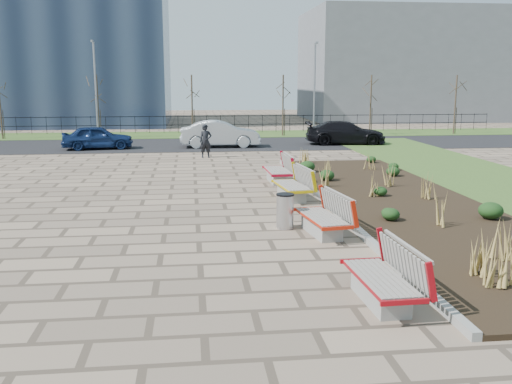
{
  "coord_description": "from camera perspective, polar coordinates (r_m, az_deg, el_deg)",
  "views": [
    {
      "loc": [
        -0.14,
        -11.26,
        3.74
      ],
      "look_at": [
        1.5,
        3.0,
        0.9
      ],
      "focal_mm": 40.0,
      "sensor_mm": 36.0,
      "label": 1
    }
  ],
  "objects": [
    {
      "name": "railing_fence",
      "position": [
        40.87,
        -6.39,
        6.78
      ],
      "size": [
        44.0,
        0.1,
        1.2
      ],
      "primitive_type": null,
      "color": "black",
      "rests_on": "grass_verge_far"
    },
    {
      "name": "bench_b",
      "position": [
        14.0,
        6.59,
        -2.26
      ],
      "size": [
        1.17,
        2.2,
        1.0
      ],
      "primitive_type": null,
      "rotation": [
        0.0,
        0.0,
        0.13
      ],
      "color": "red",
      "rests_on": "ground"
    },
    {
      "name": "tree_a",
      "position": [
        39.61,
        -24.21,
        7.77
      ],
      "size": [
        1.4,
        1.4,
        4.0
      ],
      "primitive_type": null,
      "color": "#4C3D2D",
      "rests_on": "grass_verge_far"
    },
    {
      "name": "road",
      "position": [
        33.46,
        -6.3,
        4.73
      ],
      "size": [
        80.0,
        7.0,
        0.02
      ],
      "primitive_type": "cube",
      "color": "black",
      "rests_on": "ground"
    },
    {
      "name": "litter_bin",
      "position": [
        14.53,
        2.92,
        -1.95
      ],
      "size": [
        0.44,
        0.44,
        0.88
      ],
      "primitive_type": "cylinder",
      "color": "#B2B2B7",
      "rests_on": "ground"
    },
    {
      "name": "tree_c",
      "position": [
        37.79,
        -6.41,
        8.55
      ],
      "size": [
        1.4,
        1.4,
        4.0
      ],
      "primitive_type": null,
      "color": "#4C3D2D",
      "rests_on": "grass_verge_far"
    },
    {
      "name": "lamp_west",
      "position": [
        37.72,
        -15.72,
        9.73
      ],
      "size": [
        0.24,
        0.6,
        6.0
      ],
      "primitive_type": null,
      "color": "gray",
      "rests_on": "grass_verge_far"
    },
    {
      "name": "bench_a",
      "position": [
        9.95,
        12.34,
        -8.09
      ],
      "size": [
        0.98,
        2.13,
        1.0
      ],
      "primitive_type": null,
      "rotation": [
        0.0,
        0.0,
        0.04
      ],
      "color": "#A20A14",
      "rests_on": "ground"
    },
    {
      "name": "car_blue",
      "position": [
        32.2,
        -15.56,
        5.3
      ],
      "size": [
        3.91,
        2.0,
        1.28
      ],
      "primitive_type": "imported",
      "rotation": [
        0.0,
        0.0,
        1.71
      ],
      "color": "#122450",
      "rests_on": "road"
    },
    {
      "name": "building_grey",
      "position": [
        56.95,
        14.49,
        12.12
      ],
      "size": [
        18.0,
        12.0,
        10.0
      ],
      "primitive_type": "cube",
      "color": "slate",
      "rests_on": "ground"
    },
    {
      "name": "car_silver",
      "position": [
        32.04,
        -3.61,
        5.82
      ],
      "size": [
        4.46,
        1.61,
        1.46
      ],
      "primitive_type": "imported",
      "rotation": [
        0.0,
        0.0,
        1.56
      ],
      "color": "#A7ABAF",
      "rests_on": "road"
    },
    {
      "name": "tree_b",
      "position": [
        38.25,
        -15.53,
        8.25
      ],
      "size": [
        1.4,
        1.4,
        4.0
      ],
      "primitive_type": null,
      "color": "#4C3D2D",
      "rests_on": "grass_verge_far"
    },
    {
      "name": "bench_c",
      "position": [
        18.06,
        3.56,
        0.84
      ],
      "size": [
        1.13,
        2.19,
        1.0
      ],
      "primitive_type": null,
      "rotation": [
        0.0,
        0.0,
        0.11
      ],
      "color": "gold",
      "rests_on": "ground"
    },
    {
      "name": "grass_verge_far",
      "position": [
        39.43,
        -6.35,
        5.72
      ],
      "size": [
        80.0,
        5.0,
        0.04
      ],
      "primitive_type": "cube",
      "color": "#33511E",
      "rests_on": "ground"
    },
    {
      "name": "bench_d",
      "position": [
        21.03,
        2.11,
        2.33
      ],
      "size": [
        0.96,
        2.12,
        1.0
      ],
      "primitive_type": null,
      "rotation": [
        0.0,
        0.0,
        0.03
      ],
      "color": "red",
      "rests_on": "ground"
    },
    {
      "name": "car_black",
      "position": [
        33.78,
        8.92,
        5.89
      ],
      "size": [
        4.8,
        2.37,
        1.34
      ],
      "primitive_type": "imported",
      "rotation": [
        0.0,
        0.0,
        1.46
      ],
      "color": "black",
      "rests_on": "road"
    },
    {
      "name": "pedestrian",
      "position": [
        27.77,
        -5.06,
        5.09
      ],
      "size": [
        0.61,
        0.42,
        1.61
      ],
      "primitive_type": "imported",
      "rotation": [
        0.0,
        0.0,
        0.06
      ],
      "color": "black",
      "rests_on": "ground"
    },
    {
      "name": "tree_f",
      "position": [
        41.92,
        19.3,
        8.26
      ],
      "size": [
        1.4,
        1.4,
        4.0
      ],
      "primitive_type": null,
      "color": "#4C3D2D",
      "rests_on": "grass_verge_far"
    },
    {
      "name": "tree_d",
      "position": [
        38.29,
        2.71,
        8.64
      ],
      "size": [
        1.4,
        1.4,
        4.0
      ],
      "primitive_type": null,
      "color": "#4C3D2D",
      "rests_on": "grass_verge_far"
    },
    {
      "name": "planting_bed",
      "position": [
        17.85,
        14.57,
        -1.1
      ],
      "size": [
        4.5,
        18.0,
        0.1
      ],
      "primitive_type": "cube",
      "color": "black",
      "rests_on": "ground"
    },
    {
      "name": "tree_e",
      "position": [
        39.69,
        11.39,
        8.53
      ],
      "size": [
        1.4,
        1.4,
        4.0
      ],
      "primitive_type": null,
      "color": "#4C3D2D",
      "rests_on": "grass_verge_far"
    },
    {
      "name": "ground",
      "position": [
        11.86,
        -5.6,
        -7.24
      ],
      "size": [
        120.0,
        120.0,
        0.0
      ],
      "primitive_type": "plane",
      "color": "#87725D",
      "rests_on": "ground"
    },
    {
      "name": "lamp_east",
      "position": [
        38.14,
        5.86,
        10.09
      ],
      "size": [
        0.24,
        0.6,
        6.0
      ],
      "primitive_type": null,
      "color": "gray",
      "rests_on": "grass_verge_far"
    },
    {
      "name": "planting_curb",
      "position": [
        17.15,
        7.29,
        -1.23
      ],
      "size": [
        0.16,
        18.0,
        0.15
      ],
      "primitive_type": "cube",
      "color": "gray",
      "rests_on": "ground"
    }
  ]
}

